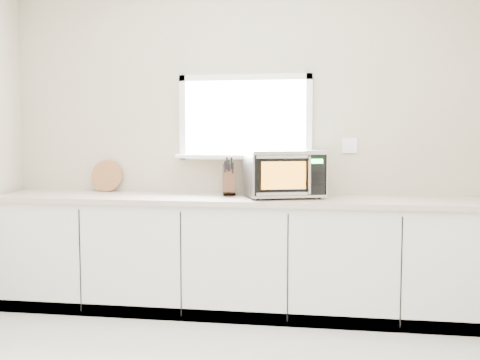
# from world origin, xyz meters

# --- Properties ---
(back_wall) EXTENTS (4.00, 0.17, 2.70)m
(back_wall) POSITION_xyz_m (0.00, 2.00, 1.36)
(back_wall) COLOR #BFB598
(back_wall) RESTS_ON ground
(cabinets) EXTENTS (3.92, 0.60, 0.88)m
(cabinets) POSITION_xyz_m (0.00, 1.70, 0.44)
(cabinets) COLOR silver
(cabinets) RESTS_ON ground
(countertop) EXTENTS (3.92, 0.64, 0.04)m
(countertop) POSITION_xyz_m (0.00, 1.69, 0.90)
(countertop) COLOR #B6A496
(countertop) RESTS_ON cabinets
(microwave) EXTENTS (0.68, 0.60, 0.37)m
(microwave) POSITION_xyz_m (0.34, 1.73, 1.11)
(microwave) COLOR black
(microwave) RESTS_ON countertop
(knife_block) EXTENTS (0.13, 0.23, 0.31)m
(knife_block) POSITION_xyz_m (-0.10, 1.79, 1.05)
(knife_block) COLOR #462519
(knife_block) RESTS_ON countertop
(cutting_board) EXTENTS (0.27, 0.07, 0.27)m
(cutting_board) POSITION_xyz_m (-1.19, 1.94, 1.06)
(cutting_board) COLOR brown
(cutting_board) RESTS_ON countertop
(coffee_grinder) EXTENTS (0.16, 0.16, 0.24)m
(coffee_grinder) POSITION_xyz_m (0.45, 1.83, 1.04)
(coffee_grinder) COLOR #B0B3B8
(coffee_grinder) RESTS_ON countertop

